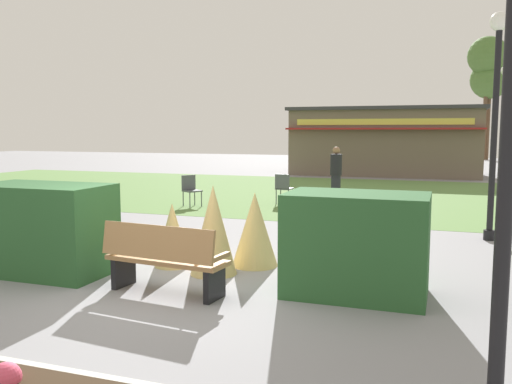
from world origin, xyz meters
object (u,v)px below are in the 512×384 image
object	(u,v)px
person_strolling	(336,175)
tree_right_bg	(490,80)
lamppost_mid	(496,99)
parked_car_west_slot	(341,153)
cafe_chair_east	(191,188)
trash_bin	(5,249)
park_bench	(164,259)
cafe_chair_west	(283,186)
food_kiosk	(385,141)
tree_left_bg	(488,57)
parked_car_center_slot	(426,155)
lamppost_far	(504,113)

from	to	relation	value
person_strolling	tree_right_bg	world-z (taller)	tree_right_bg
lamppost_mid	parked_car_west_slot	bearing A→B (deg)	107.05
cafe_chair_east	trash_bin	bearing A→B (deg)	-85.10
cafe_chair_east	parked_car_west_slot	xyz separation A→B (m)	(0.24, 22.02, 0.12)
park_bench	lamppost_mid	bearing A→B (deg)	50.72
cafe_chair_west	person_strolling	distance (m)	1.59
food_kiosk	tree_left_bg	distance (m)	17.83
person_strolling	parked_car_west_slot	world-z (taller)	person_strolling
park_bench	parked_car_west_slot	size ratio (longest dim) A/B	0.41
cafe_chair_west	cafe_chair_east	xyz separation A→B (m)	(-2.38, -1.34, 0.00)
park_bench	parked_car_center_slot	world-z (taller)	parked_car_center_slot
park_bench	person_strolling	xyz separation A→B (m)	(0.42, 9.63, 0.38)
trash_bin	park_bench	bearing A→B (deg)	-1.64
person_strolling	parked_car_west_slot	bearing A→B (deg)	4.38
cafe_chair_east	food_kiosk	bearing A→B (deg)	73.11
parked_car_west_slot	trash_bin	bearing A→B (deg)	-89.20
park_bench	parked_car_west_slot	xyz separation A→B (m)	(-3.15, 29.73, 0.16)
person_strolling	tree_right_bg	xyz separation A→B (m)	(5.90, 27.80, 4.94)
park_bench	tree_right_bg	size ratio (longest dim) A/B	0.24
food_kiosk	parked_car_west_slot	world-z (taller)	food_kiosk
parked_car_west_slot	tree_right_bg	distance (m)	13.26
parked_car_west_slot	tree_left_bg	size ratio (longest dim) A/B	0.48
lamppost_mid	cafe_chair_west	bearing A→B (deg)	145.07
cafe_chair_east	tree_left_bg	world-z (taller)	tree_left_bg
person_strolling	tree_left_bg	bearing A→B (deg)	-17.35
parked_car_west_slot	tree_right_bg	xyz separation A→B (m)	(9.48, 7.70, 5.16)
lamppost_far	tree_right_bg	world-z (taller)	tree_right_bg
park_bench	lamppost_far	world-z (taller)	lamppost_far
park_bench	parked_car_west_slot	bearing A→B (deg)	96.06
cafe_chair_west	parked_car_center_slot	xyz separation A→B (m)	(3.33, 20.68, 0.12)
cafe_chair_west	lamppost_far	bearing A→B (deg)	41.06
person_strolling	tree_left_bg	size ratio (longest dim) A/B	0.19
lamppost_far	cafe_chair_west	world-z (taller)	lamppost_far
parked_car_center_slot	person_strolling	bearing A→B (deg)	-95.36
food_kiosk	tree_left_bg	bearing A→B (deg)	71.27
lamppost_far	trash_bin	size ratio (longest dim) A/B	5.62
park_bench	tree_right_bg	world-z (taller)	tree_right_bg
cafe_chair_east	tree_left_bg	distance (m)	31.55
lamppost_mid	parked_car_west_slot	distance (m)	25.64
lamppost_mid	person_strolling	xyz separation A→B (m)	(-3.92, 4.33, -1.90)
cafe_chair_west	cafe_chair_east	bearing A→B (deg)	-150.60
park_bench	trash_bin	bearing A→B (deg)	178.36
lamppost_mid	trash_bin	bearing A→B (deg)	-143.58
cafe_chair_east	parked_car_center_slot	distance (m)	22.75
food_kiosk	tree_left_bg	size ratio (longest dim) A/B	1.02
cafe_chair_east	tree_right_bg	distance (m)	31.72
cafe_chair_west	parked_car_center_slot	world-z (taller)	parked_car_center_slot
lamppost_mid	food_kiosk	distance (m)	16.19
lamppost_mid	park_bench	bearing A→B (deg)	-129.28
parked_car_center_slot	cafe_chair_east	bearing A→B (deg)	-104.53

